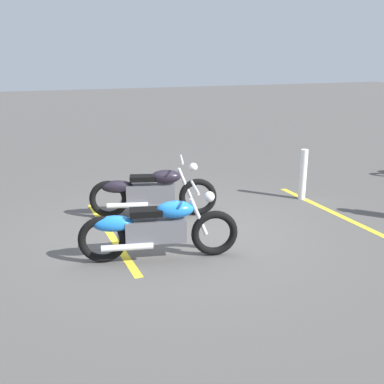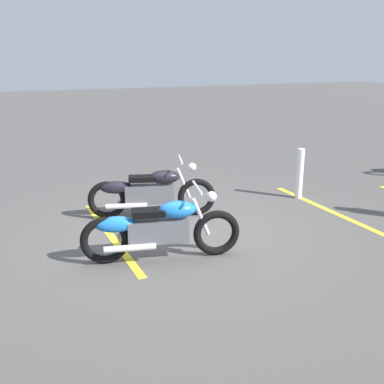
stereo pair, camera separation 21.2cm
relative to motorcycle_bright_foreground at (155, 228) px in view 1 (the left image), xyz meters
name	(u,v)px [view 1 (the left image)]	position (x,y,z in m)	size (l,w,h in m)	color
ground_plane	(178,232)	(0.61, 0.85, -0.46)	(60.00, 60.00, 0.00)	#514F4C
motorcycle_bright_foreground	(155,228)	(0.00, 0.00, 0.00)	(2.21, 0.70, 1.04)	black
motorcycle_dark_foreground	(150,191)	(0.39, 1.72, 0.00)	(2.18, 0.79, 1.04)	black
bollard_post	(303,175)	(3.46, 1.66, 0.04)	(0.14, 0.14, 1.00)	white
parking_stripe_near	(111,234)	(-0.44, 1.11, -0.46)	(3.20, 0.12, 0.01)	yellow
parking_stripe_mid	(333,212)	(3.55, 0.78, -0.46)	(3.20, 0.12, 0.01)	yellow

